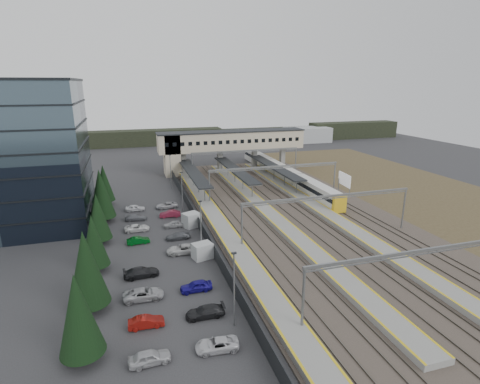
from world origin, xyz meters
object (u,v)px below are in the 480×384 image
object	(u,v)px
relay_cabin_far	(191,220)
footbridge	(222,143)
train	(282,172)
office_building	(6,156)
relay_cabin_near	(202,251)
billboard	(344,180)

from	to	relation	value
relay_cabin_far	footbridge	size ratio (longest dim) A/B	0.08
footbridge	train	xyz separation A→B (m)	(12.30, -13.18, -6.04)
office_building	relay_cabin_near	distance (m)	36.71
relay_cabin_near	footbridge	bearing A→B (deg)	72.83
office_building	billboard	world-z (taller)	office_building
footbridge	train	size ratio (longest dim) A/B	0.73
relay_cabin_far	footbridge	distance (m)	42.22
office_building	billboard	size ratio (longest dim) A/B	4.44
office_building	relay_cabin_near	bearing A→B (deg)	-37.10
relay_cabin_far	train	distance (m)	37.62
relay_cabin_near	train	xyz separation A→B (m)	(28.09, 37.93, 0.79)
relay_cabin_far	footbridge	bearing A→B (deg)	68.56
relay_cabin_near	relay_cabin_far	size ratio (longest dim) A/B	0.92
office_building	footbridge	xyz separation A→B (m)	(43.70, 30.00, -4.26)
train	office_building	bearing A→B (deg)	-163.28
office_building	billboard	bearing A→B (deg)	1.26
footbridge	billboard	bearing A→B (deg)	-54.37
office_building	train	bearing A→B (deg)	16.72
office_building	train	distance (m)	59.37
relay_cabin_near	relay_cabin_far	world-z (taller)	relay_cabin_far
relay_cabin_near	footbridge	world-z (taller)	footbridge
billboard	footbridge	bearing A→B (deg)	125.63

